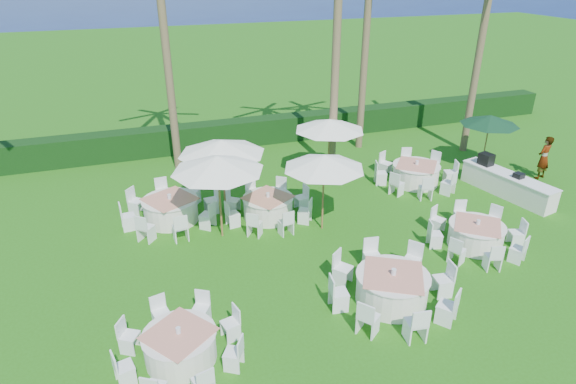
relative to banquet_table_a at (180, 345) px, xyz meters
name	(u,v)px	position (x,y,z in m)	size (l,w,h in m)	color
ground	(353,288)	(4.78, 1.08, -0.38)	(120.00, 120.00, 0.00)	#236010
hedge	(244,132)	(4.78, 13.08, 0.22)	(34.00, 1.00, 1.20)	black
ocean	(138,2)	(4.78, 103.08, -0.38)	(260.00, 260.00, 0.00)	#07104E
banquet_table_a	(180,345)	(0.00, 0.00, 0.00)	(2.85, 2.85, 0.88)	white
banquet_table_b	(392,287)	(5.46, 0.26, 0.06)	(3.33, 3.33, 1.00)	white
banquet_table_c	(476,234)	(9.30, 1.82, 0.01)	(2.94, 2.94, 0.91)	white
banquet_table_d	(171,209)	(0.54, 6.52, 0.05)	(3.28, 3.28, 0.99)	white
banquet_table_e	(268,206)	(3.74, 5.68, 0.02)	(3.06, 3.06, 0.93)	white
banquet_table_f	(416,174)	(10.08, 6.44, 0.05)	(3.20, 3.20, 0.97)	white
umbrella_a	(217,164)	(1.97, 4.94, 2.15)	(2.85, 2.85, 2.77)	brown
umbrella_b	(324,162)	(5.20, 4.34, 2.01)	(2.61, 2.61, 2.62)	brown
umbrella_c	(222,147)	(2.39, 6.39, 2.12)	(2.91, 2.91, 2.74)	brown
umbrella_d	(330,125)	(6.94, 7.92, 1.94)	(2.76, 2.76, 2.54)	brown
umbrella_green	(490,120)	(13.61, 6.84, 1.77)	(2.37, 2.37, 2.36)	brown
buffet_table	(507,184)	(12.75, 4.45, 0.08)	(1.53, 3.78, 1.31)	white
staff_person	(544,158)	(15.19, 5.24, 0.52)	(0.65, 0.43, 1.79)	gray
palm_b	(165,42)	(1.37, 11.20, 4.83)	(4.41, 4.03, 9.49)	brown
palm_c	(337,26)	(7.51, 8.88, 5.45)	(4.41, 4.08, 10.71)	brown
palm_d	(365,48)	(9.84, 10.96, 4.21)	(4.22, 4.38, 8.29)	brown
palm_e	(481,42)	(14.28, 8.96, 4.51)	(4.17, 4.40, 8.86)	brown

